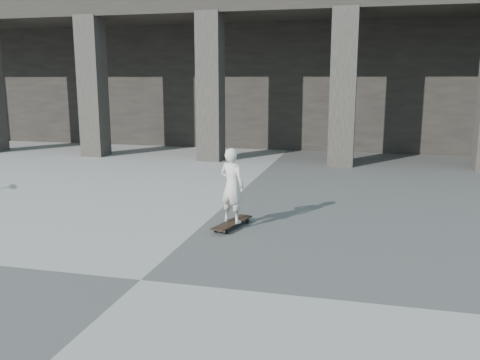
# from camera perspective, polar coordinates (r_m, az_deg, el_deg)

# --- Properties ---
(ground) EXTENTS (90.00, 90.00, 0.00)m
(ground) POSITION_cam_1_polar(r_m,az_deg,el_deg) (5.97, -11.10, -10.96)
(ground) COLOR #464643
(ground) RESTS_ON ground
(colonnade) EXTENTS (28.00, 8.82, 6.00)m
(colonnade) POSITION_cam_1_polar(r_m,az_deg,el_deg) (18.93, 6.85, 13.61)
(colonnade) COLOR black
(colonnade) RESTS_ON ground
(longboard) EXTENTS (0.45, 0.95, 0.09)m
(longboard) POSITION_cam_1_polar(r_m,az_deg,el_deg) (7.79, -0.89, -4.86)
(longboard) COLOR black
(longboard) RESTS_ON ground
(child) EXTENTS (0.49, 0.40, 1.14)m
(child) POSITION_cam_1_polar(r_m,az_deg,el_deg) (7.65, -0.90, -0.61)
(child) COLOR beige
(child) RESTS_ON longboard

